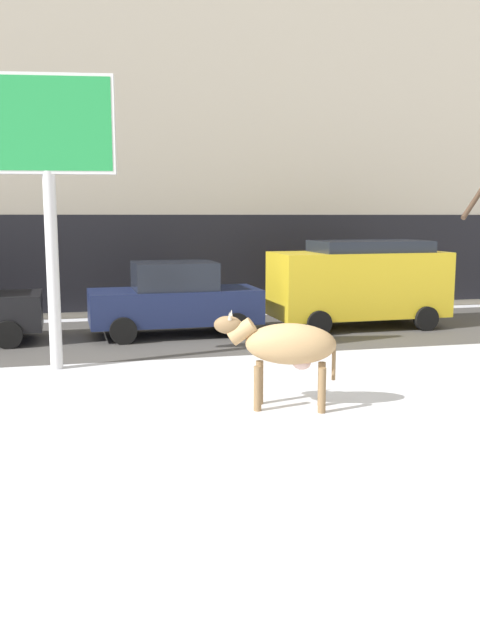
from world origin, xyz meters
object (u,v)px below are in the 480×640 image
at_px(billboard, 47,143).
at_px(car_yellow_van, 359,281).
at_px(cow_tan, 286,346).
at_px(pedestrian_near_billboard, 275,284).
at_px(car_navy_sedan, 175,299).

bearing_deg(billboard, car_yellow_van, 22.41).
bearing_deg(cow_tan, pedestrian_near_billboard, 74.30).
relative_size(car_navy_sedan, car_yellow_van, 0.91).
bearing_deg(billboard, pedestrian_near_billboard, 45.09).
relative_size(billboard, pedestrian_near_billboard, 3.21).
height_order(billboard, car_navy_sedan, billboard).
distance_m(car_navy_sedan, pedestrian_near_billboard, 4.82).
xyz_separation_m(cow_tan, pedestrian_near_billboard, (2.82, 10.03, -0.11)).
height_order(cow_tan, pedestrian_near_billboard, pedestrian_near_billboard).
xyz_separation_m(cow_tan, billboard, (-3.54, 3.65, 3.32)).
bearing_deg(pedestrian_near_billboard, cow_tan, -105.70).
bearing_deg(pedestrian_near_billboard, car_navy_sedan, -137.93).
height_order(cow_tan, billboard, billboard).
bearing_deg(car_navy_sedan, billboard, -131.45).
bearing_deg(cow_tan, car_navy_sedan, 96.35).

